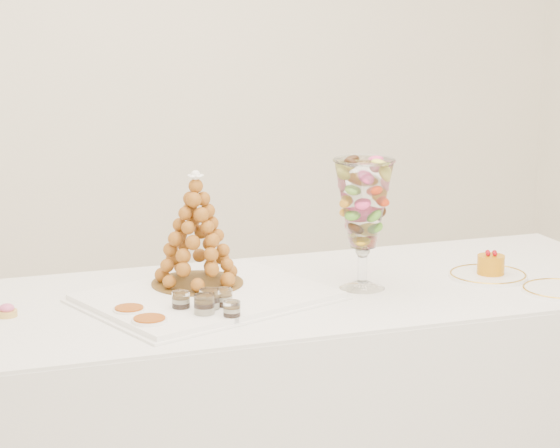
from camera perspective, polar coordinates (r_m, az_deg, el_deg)
name	(u,v)px	position (r m, az deg, el deg)	size (l,w,h in m)	color
buffet_table	(307,416)	(3.40, 1.43, -9.97)	(2.15, 0.93, 0.80)	white
lace_tray	(207,297)	(3.16, -3.84, -3.82)	(0.65, 0.49, 0.02)	white
macaron_vase	(363,206)	(3.23, 4.38, 0.97)	(0.18, 0.18, 0.39)	white
cake_plate	(488,276)	(3.46, 10.81, -2.67)	(0.24, 0.24, 0.01)	white
spare_plate	(560,290)	(3.35, 14.41, -3.36)	(0.23, 0.23, 0.01)	white
pink_tart	(7,311)	(3.10, -14.08, -4.43)	(0.06, 0.06, 0.04)	tan
verrine_a	(181,303)	(3.03, -5.20, -4.15)	(0.05, 0.05, 0.07)	white
verrine_b	(210,303)	(3.01, -3.70, -4.13)	(0.06, 0.06, 0.08)	white
verrine_c	(223,301)	(3.04, -2.98, -4.03)	(0.05, 0.05, 0.07)	white
verrine_d	(204,308)	(2.97, -3.97, -4.41)	(0.06, 0.06, 0.07)	white
verrine_e	(232,313)	(2.94, -2.53, -4.65)	(0.05, 0.05, 0.06)	white
ramekin_back	(129,313)	(3.02, -7.88, -4.64)	(0.09, 0.09, 0.03)	white
ramekin_front	(150,324)	(2.92, -6.83, -5.22)	(0.10, 0.10, 0.03)	white
croquembouche	(196,229)	(3.21, -4.39, -0.29)	(0.27, 0.27, 0.34)	brown
mousse_cake	(491,264)	(3.45, 10.96, -2.08)	(0.08, 0.08, 0.07)	#C17608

